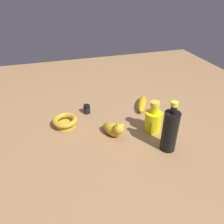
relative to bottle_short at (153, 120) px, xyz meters
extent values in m
plane|color=#936D47|center=(-0.08, -0.16, -0.06)|extent=(2.00, 2.00, 0.00)
cylinder|color=yellow|center=(0.00, 0.00, -0.01)|extent=(0.07, 0.07, 0.09)
cylinder|color=yellow|center=(0.00, 0.00, 0.06)|extent=(0.04, 0.04, 0.04)
cylinder|color=yellow|center=(0.00, 0.00, 0.08)|extent=(0.04, 0.04, 0.02)
ellipsoid|color=gold|center=(-0.02, -0.18, -0.03)|extent=(0.11, 0.09, 0.06)
sphere|color=gold|center=(0.02, -0.16, 0.00)|extent=(0.05, 0.05, 0.05)
cone|color=gold|center=(0.01, -0.15, 0.02)|extent=(0.02, 0.02, 0.02)
cone|color=gold|center=(0.02, -0.17, 0.02)|extent=(0.02, 0.02, 0.02)
ellipsoid|color=gold|center=(-0.06, -0.20, -0.04)|extent=(0.05, 0.04, 0.02)
ellipsoid|color=gold|center=(-0.20, 0.04, -0.03)|extent=(0.17, 0.12, 0.04)
cylinder|color=black|center=(0.13, 0.00, 0.03)|extent=(0.06, 0.06, 0.17)
cylinder|color=black|center=(0.13, 0.00, 0.13)|extent=(0.02, 0.02, 0.03)
cylinder|color=yellow|center=(0.13, 0.00, 0.15)|extent=(0.03, 0.03, 0.02)
cylinder|color=gold|center=(-0.14, -0.37, -0.05)|extent=(0.09, 0.09, 0.01)
torus|color=gold|center=(-0.14, -0.37, -0.02)|extent=(0.11, 0.11, 0.02)
cylinder|color=black|center=(-0.23, -0.25, -0.04)|extent=(0.03, 0.03, 0.03)
cylinder|color=gold|center=(-0.23, -0.25, -0.03)|extent=(0.03, 0.03, 0.00)
cylinder|color=black|center=(-0.23, -0.25, -0.02)|extent=(0.03, 0.03, 0.01)
camera|label=1|loc=(0.72, -0.40, 0.54)|focal=35.46mm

